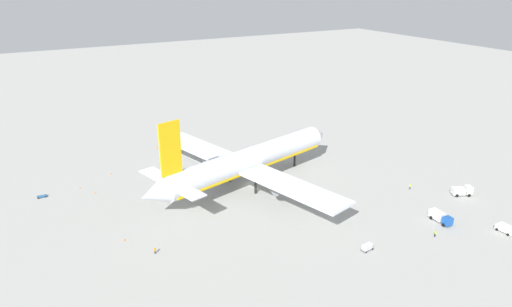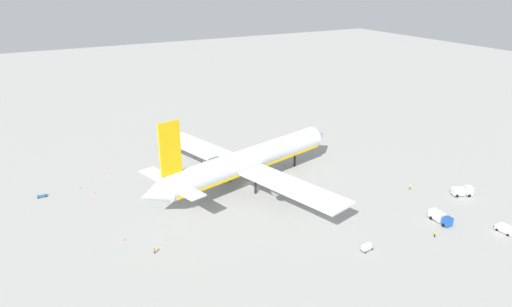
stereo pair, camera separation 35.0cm
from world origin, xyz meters
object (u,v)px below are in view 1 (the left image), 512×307
object	(u,v)px
airliner	(246,161)
service_truck_1	(440,217)
baggage_cart_2	(367,247)
traffic_cone_2	(80,187)
service_truck_3	(462,191)
traffic_cone_3	(124,240)
service_van	(505,228)
ground_worker_1	(435,234)
traffic_cone_1	(95,193)
traffic_cone_4	(111,173)
ground_worker_2	(155,250)
traffic_cone_0	(157,148)
ground_worker_0	(410,187)
baggage_cart_1	(42,196)
baggage_cart_0	(312,135)

from	to	relation	value
airliner	service_truck_1	bearing A→B (deg)	-52.32
baggage_cart_2	traffic_cone_2	xyz separation A→B (m)	(-51.39, 64.95, -0.55)
service_truck_3	baggage_cart_2	world-z (taller)	service_truck_3
traffic_cone_3	service_van	bearing A→B (deg)	-26.52
ground_worker_1	traffic_cone_1	bearing A→B (deg)	136.49
service_van	traffic_cone_4	distance (m)	110.82
airliner	ground_worker_2	bearing A→B (deg)	-148.23
ground_worker_1	traffic_cone_0	xyz separation A→B (m)	(-39.81, 89.15, -0.56)
traffic_cone_0	traffic_cone_4	bearing A→B (deg)	-142.64
service_truck_3	ground_worker_0	bearing A→B (deg)	135.34
airliner	ground_worker_2	xyz separation A→B (m)	(-34.39, -21.29, -6.89)
service_truck_3	service_van	size ratio (longest dim) A/B	1.36
baggage_cart_2	ground_worker_1	bearing A→B (deg)	-10.91
baggage_cart_1	traffic_cone_4	distance (m)	21.55
baggage_cart_2	traffic_cone_4	xyz separation A→B (m)	(-41.16, 70.93, -0.55)
traffic_cone_1	ground_worker_2	bearing A→B (deg)	-81.24
service_truck_3	traffic_cone_3	world-z (taller)	service_truck_3
baggage_cart_1	traffic_cone_2	world-z (taller)	traffic_cone_2
traffic_cone_3	traffic_cone_4	size ratio (longest dim) A/B	1.00
baggage_cart_1	ground_worker_0	world-z (taller)	ground_worker_0
service_van	traffic_cone_0	distance (m)	111.10
airliner	ground_worker_1	distance (m)	53.80
service_van	traffic_cone_3	distance (m)	91.03
baggage_cart_0	baggage_cart_2	world-z (taller)	baggage_cart_2
airliner	traffic_cone_4	size ratio (longest dim) A/B	130.31
baggage_cart_0	baggage_cart_1	bearing A→B (deg)	-177.12
ground_worker_0	ground_worker_1	world-z (taller)	ground_worker_0
baggage_cart_2	traffic_cone_1	bearing A→B (deg)	129.08
baggage_cart_0	ground_worker_1	size ratio (longest dim) A/B	1.99
baggage_cart_2	traffic_cone_1	world-z (taller)	baggage_cart_2
baggage_cart_2	ground_worker_2	world-z (taller)	ground_worker_2
traffic_cone_1	baggage_cart_0	bearing A→B (deg)	6.72
baggage_cart_1	traffic_cone_2	size ratio (longest dim) A/B	5.63
service_truck_3	ground_worker_0	xyz separation A→B (m)	(-9.89, 9.77, -0.53)
ground_worker_0	ground_worker_2	world-z (taller)	ground_worker_0
service_truck_1	baggage_cart_1	bearing A→B (deg)	143.71
baggage_cart_0	ground_worker_1	distance (m)	74.12
baggage_cart_1	traffic_cone_4	size ratio (longest dim) A/B	5.63
service_truck_3	baggage_cart_0	distance (m)	61.32
ground_worker_1	traffic_cone_1	distance (m)	91.23
ground_worker_2	service_truck_1	bearing A→B (deg)	-17.40
traffic_cone_2	service_truck_1	bearing A→B (deg)	-40.14
baggage_cart_2	ground_worker_2	size ratio (longest dim) A/B	2.16
baggage_cart_1	ground_worker_2	size ratio (longest dim) A/B	1.87
ground_worker_0	ground_worker_1	size ratio (longest dim) A/B	1.04
traffic_cone_4	baggage_cart_2	bearing A→B (deg)	-59.88
ground_worker_0	traffic_cone_1	xyz separation A→B (m)	(-80.37, 41.33, -0.60)
baggage_cart_1	baggage_cart_2	xyz separation A→B (m)	(61.62, -64.18, 0.55)
service_van	service_truck_3	bearing A→B (deg)	67.35
service_van	traffic_cone_3	bearing A→B (deg)	153.48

